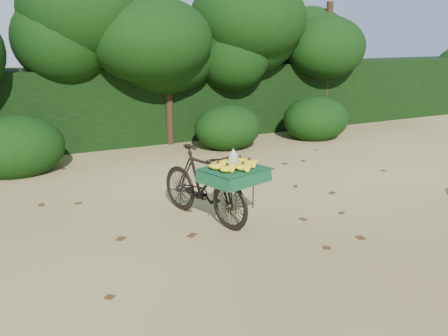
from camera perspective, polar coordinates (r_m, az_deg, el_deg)
name	(u,v)px	position (r m, az deg, el deg)	size (l,w,h in m)	color
ground	(274,223)	(6.70, 6.02, -6.55)	(80.00, 80.00, 0.00)	tan
vendor_bicycle	(205,183)	(6.59, -2.34, -1.86)	(1.11, 1.89, 1.06)	black
hedge_backdrop	(138,103)	(12.09, -10.36, 7.66)	(26.00, 1.80, 1.80)	black
tree_row	(117,60)	(11.05, -12.70, 12.55)	(14.50, 2.00, 4.00)	black
bush_clumps	(188,133)	(10.47, -4.41, 4.16)	(8.80, 1.70, 0.90)	black
leaf_litter	(251,208)	(7.21, 3.22, -4.81)	(7.00, 7.30, 0.01)	#472813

